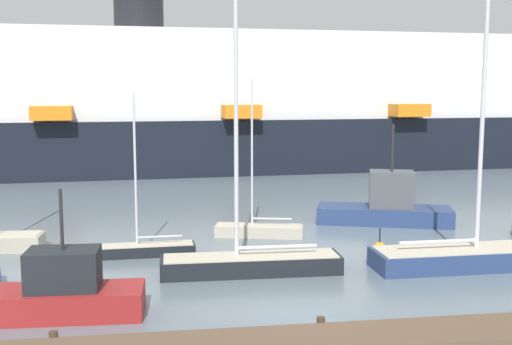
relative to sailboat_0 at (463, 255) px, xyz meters
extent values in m
plane|color=slate|center=(-7.61, -4.19, -0.54)|extent=(600.00, 600.00, 0.00)
cylinder|color=#423323|center=(-15.00, -6.64, -0.16)|extent=(0.24, 0.24, 0.76)
cylinder|color=#423323|center=(-7.61, -6.64, -0.16)|extent=(0.24, 0.24, 0.76)
cube|color=navy|center=(-0.01, 0.00, -0.15)|extent=(7.42, 2.24, 0.78)
cube|color=beige|center=(-0.01, 0.00, 0.26)|extent=(7.12, 2.07, 0.04)
cylinder|color=silver|center=(0.58, 0.01, 5.20)|extent=(0.18, 0.18, 9.92)
cylinder|color=silver|center=(-1.08, -0.02, 0.59)|extent=(3.32, 0.20, 0.14)
cube|color=black|center=(-8.64, 0.47, -0.19)|extent=(7.13, 1.70, 0.69)
cube|color=beige|center=(-8.64, 0.47, 0.17)|extent=(6.84, 1.57, 0.04)
cylinder|color=silver|center=(-9.20, 0.47, 6.06)|extent=(0.17, 0.17, 11.81)
cylinder|color=silver|center=(-7.61, 0.45, 0.50)|extent=(3.20, 0.18, 0.14)
cube|color=#BCB29E|center=(-7.38, 6.60, -0.26)|extent=(4.43, 1.99, 0.56)
cube|color=beige|center=(-7.38, 6.60, 0.04)|extent=(4.24, 1.87, 0.04)
cylinder|color=silver|center=(-7.72, 6.68, 3.60)|extent=(0.10, 0.10, 7.15)
cylinder|color=silver|center=(-6.77, 6.45, 0.37)|extent=(1.91, 0.54, 0.08)
cube|color=black|center=(-12.84, 3.81, -0.31)|extent=(4.35, 1.22, 0.47)
cube|color=beige|center=(-12.84, 3.81, -0.05)|extent=(4.18, 1.13, 0.04)
cylinder|color=silver|center=(-13.18, 3.79, 3.22)|extent=(0.10, 0.10, 6.58)
cylinder|color=silver|center=(-12.21, 3.83, 0.28)|extent=(1.94, 0.16, 0.08)
cube|color=navy|center=(-0.20, 8.73, -0.09)|extent=(7.52, 4.39, 0.89)
cube|color=#4C5156|center=(0.14, 8.63, 1.33)|extent=(2.77, 2.39, 1.95)
cylinder|color=#262626|center=(0.14, 8.63, 3.56)|extent=(0.14, 0.14, 2.50)
cube|color=maroon|center=(-15.47, -3.36, -0.08)|extent=(5.61, 2.09, 0.91)
cube|color=#1E2328|center=(-15.19, -3.37, 1.01)|extent=(2.30, 1.51, 1.29)
cylinder|color=#262626|center=(-15.19, -3.37, 2.63)|extent=(0.11, 0.11, 1.94)
sphere|color=orange|center=(-2.71, 2.31, -0.24)|extent=(0.60, 0.60, 0.60)
cylinder|color=black|center=(-2.71, 2.31, 0.37)|extent=(0.06, 0.06, 0.62)
cube|color=black|center=(1.29, 34.32, 1.78)|extent=(84.77, 17.53, 4.63)
cube|color=white|center=(1.29, 34.32, 4.85)|extent=(77.96, 15.66, 1.51)
cube|color=white|center=(1.29, 34.32, 6.36)|extent=(73.28, 14.72, 1.51)
cube|color=white|center=(1.29, 34.32, 7.88)|extent=(68.60, 13.78, 1.51)
cube|color=white|center=(1.29, 34.32, 9.39)|extent=(63.93, 12.84, 1.51)
cube|color=white|center=(1.29, 34.32, 10.91)|extent=(59.25, 11.90, 1.51)
cube|color=orange|center=(-20.33, 26.69, 4.85)|extent=(3.18, 2.56, 1.06)
cube|color=orange|center=(-5.64, 27.70, 4.85)|extent=(3.18, 2.56, 1.06)
cube|color=orange|center=(9.06, 28.71, 4.85)|extent=(3.18, 2.56, 1.06)
cylinder|color=black|center=(-13.82, 33.28, 13.77)|extent=(4.24, 4.24, 4.21)
camera|label=1|loc=(-11.99, -23.60, 6.72)|focal=44.50mm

